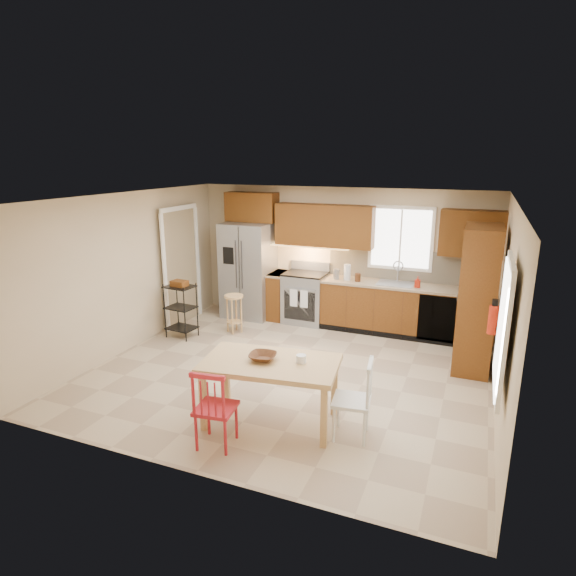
{
  "coord_description": "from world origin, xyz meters",
  "views": [
    {
      "loc": [
        2.39,
        -5.94,
        3.03
      ],
      "look_at": [
        -0.18,
        0.4,
        1.15
      ],
      "focal_mm": 30.0,
      "sensor_mm": 36.0,
      "label": 1
    }
  ],
  "objects_px": {
    "pantry": "(477,299)",
    "bar_stool": "(234,314)",
    "dining_table": "(271,392)",
    "table_jar": "(301,361)",
    "chair_red": "(216,407)",
    "refrigerator": "(248,270)",
    "table_bowl": "(263,360)",
    "utility_cart": "(181,310)",
    "range_stove": "(305,298)",
    "chair_white": "(352,399)",
    "soap_bottle": "(418,282)",
    "fire_extinguisher": "(493,320)"
  },
  "relations": [
    {
      "from": "pantry",
      "to": "bar_stool",
      "type": "bearing_deg",
      "value": -179.67
    },
    {
      "from": "chair_red",
      "to": "bar_stool",
      "type": "distance_m",
      "value": 3.47
    },
    {
      "from": "soap_bottle",
      "to": "bar_stool",
      "type": "relative_size",
      "value": 0.28
    },
    {
      "from": "soap_bottle",
      "to": "fire_extinguisher",
      "type": "bearing_deg",
      "value": -59.47
    },
    {
      "from": "pantry",
      "to": "utility_cart",
      "type": "relative_size",
      "value": 2.21
    },
    {
      "from": "chair_red",
      "to": "utility_cart",
      "type": "distance_m",
      "value": 3.42
    },
    {
      "from": "chair_white",
      "to": "range_stove",
      "type": "bearing_deg",
      "value": 19.91
    },
    {
      "from": "fire_extinguisher",
      "to": "chair_white",
      "type": "height_order",
      "value": "fire_extinguisher"
    },
    {
      "from": "refrigerator",
      "to": "table_bowl",
      "type": "xyz_separation_m",
      "value": [
        1.9,
        -3.44,
        -0.15
      ]
    },
    {
      "from": "dining_table",
      "to": "utility_cart",
      "type": "xyz_separation_m",
      "value": [
        -2.56,
        1.96,
        0.1
      ]
    },
    {
      "from": "range_stove",
      "to": "bar_stool",
      "type": "bearing_deg",
      "value": -133.85
    },
    {
      "from": "dining_table",
      "to": "chair_red",
      "type": "xyz_separation_m",
      "value": [
        -0.35,
        -0.65,
        0.08
      ]
    },
    {
      "from": "table_jar",
      "to": "dining_table",
      "type": "bearing_deg",
      "value": -164.05
    },
    {
      "from": "pantry",
      "to": "chair_red",
      "type": "xyz_separation_m",
      "value": [
        -2.48,
        -3.17,
        -0.6
      ]
    },
    {
      "from": "range_stove",
      "to": "dining_table",
      "type": "relative_size",
      "value": 0.6
    },
    {
      "from": "chair_red",
      "to": "utility_cart",
      "type": "relative_size",
      "value": 0.96
    },
    {
      "from": "chair_white",
      "to": "table_bowl",
      "type": "distance_m",
      "value": 1.09
    },
    {
      "from": "refrigerator",
      "to": "table_jar",
      "type": "distance_m",
      "value": 4.09
    },
    {
      "from": "dining_table",
      "to": "chair_white",
      "type": "xyz_separation_m",
      "value": [
        0.95,
        0.05,
        0.08
      ]
    },
    {
      "from": "refrigerator",
      "to": "bar_stool",
      "type": "relative_size",
      "value": 2.66
    },
    {
      "from": "chair_red",
      "to": "table_bowl",
      "type": "bearing_deg",
      "value": 61.06
    },
    {
      "from": "refrigerator",
      "to": "dining_table",
      "type": "relative_size",
      "value": 1.18
    },
    {
      "from": "bar_stool",
      "to": "range_stove",
      "type": "bearing_deg",
      "value": 39.81
    },
    {
      "from": "dining_table",
      "to": "table_bowl",
      "type": "distance_m",
      "value": 0.4
    },
    {
      "from": "chair_red",
      "to": "chair_white",
      "type": "xyz_separation_m",
      "value": [
        1.3,
        0.7,
        0.0
      ]
    },
    {
      "from": "chair_white",
      "to": "table_jar",
      "type": "xyz_separation_m",
      "value": [
        -0.61,
        0.05,
        0.34
      ]
    },
    {
      "from": "pantry",
      "to": "dining_table",
      "type": "distance_m",
      "value": 3.37
    },
    {
      "from": "refrigerator",
      "to": "pantry",
      "type": "distance_m",
      "value": 4.23
    },
    {
      "from": "pantry",
      "to": "table_jar",
      "type": "height_order",
      "value": "pantry"
    },
    {
      "from": "utility_cart",
      "to": "range_stove",
      "type": "bearing_deg",
      "value": 47.92
    },
    {
      "from": "chair_white",
      "to": "bar_stool",
      "type": "height_order",
      "value": "chair_white"
    },
    {
      "from": "table_bowl",
      "to": "bar_stool",
      "type": "height_order",
      "value": "table_bowl"
    },
    {
      "from": "soap_bottle",
      "to": "table_jar",
      "type": "height_order",
      "value": "soap_bottle"
    },
    {
      "from": "refrigerator",
      "to": "pantry",
      "type": "relative_size",
      "value": 0.87
    },
    {
      "from": "table_jar",
      "to": "bar_stool",
      "type": "height_order",
      "value": "table_jar"
    },
    {
      "from": "chair_red",
      "to": "table_jar",
      "type": "relative_size",
      "value": 6.96
    },
    {
      "from": "table_bowl",
      "to": "pantry",
      "type": "bearing_deg",
      "value": 48.54
    },
    {
      "from": "pantry",
      "to": "chair_red",
      "type": "distance_m",
      "value": 4.07
    },
    {
      "from": "refrigerator",
      "to": "table_jar",
      "type": "height_order",
      "value": "refrigerator"
    },
    {
      "from": "refrigerator",
      "to": "fire_extinguisher",
      "type": "height_order",
      "value": "refrigerator"
    },
    {
      "from": "dining_table",
      "to": "table_jar",
      "type": "distance_m",
      "value": 0.54
    },
    {
      "from": "soap_bottle",
      "to": "dining_table",
      "type": "bearing_deg",
      "value": -109.03
    },
    {
      "from": "soap_bottle",
      "to": "table_bowl",
      "type": "xyz_separation_m",
      "value": [
        -1.28,
        -3.42,
        -0.23
      ]
    },
    {
      "from": "soap_bottle",
      "to": "utility_cart",
      "type": "xyz_separation_m",
      "value": [
        -3.74,
        -1.46,
        -0.52
      ]
    },
    {
      "from": "dining_table",
      "to": "chair_red",
      "type": "bearing_deg",
      "value": -125.93
    },
    {
      "from": "table_jar",
      "to": "pantry",
      "type": "bearing_deg",
      "value": 53.52
    },
    {
      "from": "refrigerator",
      "to": "chair_red",
      "type": "distance_m",
      "value": 4.44
    },
    {
      "from": "pantry",
      "to": "dining_table",
      "type": "relative_size",
      "value": 1.36
    },
    {
      "from": "table_bowl",
      "to": "table_jar",
      "type": "xyz_separation_m",
      "value": [
        0.43,
        0.1,
        0.03
      ]
    },
    {
      "from": "soap_bottle",
      "to": "chair_red",
      "type": "xyz_separation_m",
      "value": [
        -1.53,
        -4.07,
        -0.54
      ]
    }
  ]
}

